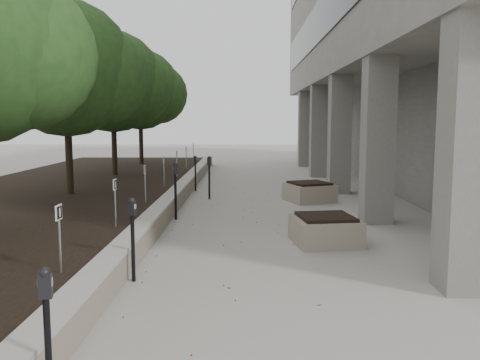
{
  "coord_description": "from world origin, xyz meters",
  "views": [
    {
      "loc": [
        0.2,
        -6.29,
        2.51
      ],
      "look_at": [
        0.08,
        5.27,
        1.13
      ],
      "focal_mm": 37.95,
      "sensor_mm": 36.0,
      "label": 1
    }
  ],
  "objects_px": {
    "crabapple_tree_4": "(113,103)",
    "planter_back": "(309,192)",
    "parking_meter_2": "(133,240)",
    "crabapple_tree_3": "(67,98)",
    "parking_meter_5": "(195,173)",
    "parking_meter_1": "(48,341)",
    "parking_meter_3": "(175,191)",
    "parking_meter_4": "(209,178)",
    "planter_front": "(325,229)",
    "crabapple_tree_5": "(140,107)"
  },
  "relations": [
    {
      "from": "crabapple_tree_4",
      "to": "planter_back",
      "type": "distance_m",
      "value": 8.43
    },
    {
      "from": "crabapple_tree_4",
      "to": "parking_meter_2",
      "type": "distance_m",
      "value": 12.33
    },
    {
      "from": "crabapple_tree_3",
      "to": "parking_meter_5",
      "type": "height_order",
      "value": "crabapple_tree_3"
    },
    {
      "from": "crabapple_tree_3",
      "to": "parking_meter_1",
      "type": "height_order",
      "value": "crabapple_tree_3"
    },
    {
      "from": "parking_meter_3",
      "to": "parking_meter_4",
      "type": "distance_m",
      "value": 3.34
    },
    {
      "from": "parking_meter_2",
      "to": "parking_meter_3",
      "type": "relative_size",
      "value": 0.91
    },
    {
      "from": "parking_meter_1",
      "to": "parking_meter_3",
      "type": "relative_size",
      "value": 0.89
    },
    {
      "from": "crabapple_tree_3",
      "to": "crabapple_tree_4",
      "type": "distance_m",
      "value": 5.0
    },
    {
      "from": "crabapple_tree_3",
      "to": "planter_back",
      "type": "distance_m",
      "value": 7.62
    },
    {
      "from": "crabapple_tree_4",
      "to": "parking_meter_3",
      "type": "distance_m",
      "value": 7.84
    },
    {
      "from": "parking_meter_4",
      "to": "planter_front",
      "type": "xyz_separation_m",
      "value": [
        2.76,
        -5.74,
        -0.39
      ]
    },
    {
      "from": "crabapple_tree_4",
      "to": "planter_front",
      "type": "height_order",
      "value": "crabapple_tree_4"
    },
    {
      "from": "parking_meter_2",
      "to": "planter_front",
      "type": "xyz_separation_m",
      "value": [
        3.37,
        2.46,
        -0.37
      ]
    },
    {
      "from": "parking_meter_1",
      "to": "parking_meter_3",
      "type": "bearing_deg",
      "value": 79.06
    },
    {
      "from": "parking_meter_2",
      "to": "planter_back",
      "type": "height_order",
      "value": "parking_meter_2"
    },
    {
      "from": "planter_front",
      "to": "parking_meter_1",
      "type": "bearing_deg",
      "value": -118.75
    },
    {
      "from": "parking_meter_1",
      "to": "parking_meter_3",
      "type": "height_order",
      "value": "parking_meter_3"
    },
    {
      "from": "crabapple_tree_4",
      "to": "planter_back",
      "type": "height_order",
      "value": "crabapple_tree_4"
    },
    {
      "from": "parking_meter_4",
      "to": "parking_meter_2",
      "type": "bearing_deg",
      "value": -88.39
    },
    {
      "from": "parking_meter_4",
      "to": "parking_meter_5",
      "type": "height_order",
      "value": "parking_meter_4"
    },
    {
      "from": "planter_back",
      "to": "planter_front",
      "type": "bearing_deg",
      "value": -93.72
    },
    {
      "from": "planter_back",
      "to": "crabapple_tree_4",
      "type": "bearing_deg",
      "value": 151.48
    },
    {
      "from": "parking_meter_5",
      "to": "planter_back",
      "type": "distance_m",
      "value": 4.33
    },
    {
      "from": "parking_meter_2",
      "to": "parking_meter_5",
      "type": "xyz_separation_m",
      "value": [
        -0.01,
        10.01,
        -0.03
      ]
    },
    {
      "from": "crabapple_tree_5",
      "to": "planter_back",
      "type": "distance_m",
      "value": 11.58
    },
    {
      "from": "crabapple_tree_4",
      "to": "planter_back",
      "type": "xyz_separation_m",
      "value": [
        6.98,
        -3.79,
        -2.82
      ]
    },
    {
      "from": "crabapple_tree_5",
      "to": "parking_meter_2",
      "type": "height_order",
      "value": "crabapple_tree_5"
    },
    {
      "from": "crabapple_tree_5",
      "to": "parking_meter_4",
      "type": "relative_size",
      "value": 3.96
    },
    {
      "from": "parking_meter_2",
      "to": "planter_back",
      "type": "bearing_deg",
      "value": 85.34
    },
    {
      "from": "parking_meter_2",
      "to": "crabapple_tree_3",
      "type": "bearing_deg",
      "value": 136.89
    },
    {
      "from": "crabapple_tree_3",
      "to": "parking_meter_3",
      "type": "bearing_deg",
      "value": -27.91
    },
    {
      "from": "planter_front",
      "to": "planter_back",
      "type": "relative_size",
      "value": 0.98
    },
    {
      "from": "parking_meter_5",
      "to": "parking_meter_4",
      "type": "bearing_deg",
      "value": -55.08
    },
    {
      "from": "crabapple_tree_3",
      "to": "crabapple_tree_4",
      "type": "relative_size",
      "value": 1.0
    },
    {
      "from": "parking_meter_3",
      "to": "crabapple_tree_3",
      "type": "bearing_deg",
      "value": 139.82
    },
    {
      "from": "crabapple_tree_5",
      "to": "parking_meter_3",
      "type": "bearing_deg",
      "value": -74.5
    },
    {
      "from": "crabapple_tree_3",
      "to": "planter_back",
      "type": "xyz_separation_m",
      "value": [
        6.98,
        1.21,
        -2.82
      ]
    },
    {
      "from": "parking_meter_2",
      "to": "parking_meter_1",
      "type": "bearing_deg",
      "value": -68.21
    },
    {
      "from": "planter_back",
      "to": "parking_meter_4",
      "type": "bearing_deg",
      "value": 173.58
    },
    {
      "from": "parking_meter_2",
      "to": "planter_front",
      "type": "distance_m",
      "value": 4.19
    },
    {
      "from": "parking_meter_1",
      "to": "parking_meter_5",
      "type": "relative_size",
      "value": 1.03
    },
    {
      "from": "crabapple_tree_3",
      "to": "parking_meter_3",
      "type": "relative_size",
      "value": 3.74
    },
    {
      "from": "planter_back",
      "to": "parking_meter_2",
      "type": "bearing_deg",
      "value": -115.38
    },
    {
      "from": "crabapple_tree_4",
      "to": "planter_front",
      "type": "distance_m",
      "value": 11.67
    },
    {
      "from": "crabapple_tree_4",
      "to": "parking_meter_1",
      "type": "xyz_separation_m",
      "value": [
        3.33,
        -15.2,
        -2.47
      ]
    },
    {
      "from": "crabapple_tree_3",
      "to": "planter_front",
      "type": "height_order",
      "value": "crabapple_tree_3"
    },
    {
      "from": "planter_front",
      "to": "parking_meter_3",
      "type": "bearing_deg",
      "value": 143.99
    },
    {
      "from": "parking_meter_2",
      "to": "parking_meter_4",
      "type": "bearing_deg",
      "value": 106.49
    },
    {
      "from": "crabapple_tree_5",
      "to": "parking_meter_3",
      "type": "height_order",
      "value": "crabapple_tree_5"
    },
    {
      "from": "parking_meter_1",
      "to": "parking_meter_5",
      "type": "height_order",
      "value": "parking_meter_1"
    }
  ]
}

